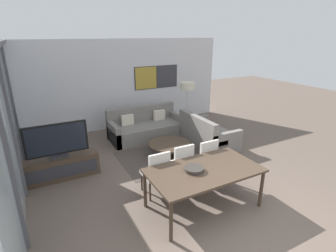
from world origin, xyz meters
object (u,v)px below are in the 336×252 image
at_px(sofa_side, 206,136).
at_px(floor_lamp, 187,88).
at_px(dining_chair_right, 205,158).
at_px(dining_chair_left, 157,171).
at_px(coffee_table, 169,146).
at_px(television, 57,141).
at_px(tv_console, 61,168).
at_px(dining_table, 204,172).
at_px(dining_chair_centre, 181,163).
at_px(sofa_main, 146,128).
at_px(fruit_bowl, 194,169).

xyz_separation_m(sofa_side, floor_lamp, (0.15, 1.27, 1.08)).
bearing_deg(dining_chair_right, dining_chair_left, -178.03).
bearing_deg(coffee_table, floor_lamp, 45.23).
relative_size(television, dining_chair_left, 1.34).
relative_size(tv_console, television, 1.27).
bearing_deg(dining_table, sofa_side, 52.96).
xyz_separation_m(coffee_table, dining_chair_centre, (-0.45, -1.32, 0.24)).
height_order(dining_chair_left, floor_lamp, floor_lamp).
relative_size(dining_chair_centre, floor_lamp, 0.59).
bearing_deg(sofa_side, dining_chair_left, 124.00).
distance_m(sofa_main, fruit_bowl, 3.63).
xyz_separation_m(tv_console, fruit_bowl, (1.92, -2.18, 0.53)).
xyz_separation_m(sofa_main, dining_chair_left, (-1.01, -2.88, 0.23)).
height_order(dining_chair_right, fruit_bowl, dining_chair_right).
xyz_separation_m(television, dining_chair_left, (1.54, -1.51, -0.37)).
bearing_deg(coffee_table, television, 177.23).
xyz_separation_m(fruit_bowl, floor_lamp, (2.01, 3.44, 0.57)).
bearing_deg(dining_chair_left, dining_chair_centre, 7.45).
height_order(dining_chair_right, floor_lamp, floor_lamp).
relative_size(sofa_side, floor_lamp, 1.04).
height_order(sofa_main, coffee_table, sofa_main).
relative_size(dining_chair_centre, fruit_bowl, 2.78).
height_order(dining_chair_centre, floor_lamp, floor_lamp).
distance_m(sofa_main, dining_table, 3.63).
distance_m(sofa_main, dining_chair_left, 3.06).
bearing_deg(sofa_side, dining_chair_centre, 130.65).
xyz_separation_m(dining_chair_centre, fruit_bowl, (-0.18, -0.74, 0.28)).
bearing_deg(sofa_main, dining_table, -97.10).
distance_m(dining_chair_left, dining_chair_right, 1.13).
xyz_separation_m(sofa_main, dining_chair_centre, (-0.45, -2.80, 0.23)).
relative_size(coffee_table, floor_lamp, 0.68).
xyz_separation_m(dining_chair_right, floor_lamp, (1.26, 2.74, 0.85)).
distance_m(sofa_side, coffee_table, 1.23).
xyz_separation_m(coffee_table, floor_lamp, (1.38, 1.39, 1.09)).
xyz_separation_m(dining_chair_centre, floor_lamp, (1.82, 2.70, 0.85)).
bearing_deg(dining_chair_right, coffee_table, 95.04).
xyz_separation_m(sofa_side, fruit_bowl, (-1.86, -2.17, 0.50)).
height_order(sofa_main, dining_chair_centre, dining_chair_centre).
bearing_deg(tv_console, floor_lamp, 17.84).
relative_size(dining_chair_right, floor_lamp, 0.59).
height_order(tv_console, sofa_main, sofa_main).
relative_size(television, sofa_main, 0.57).
relative_size(television, sofa_side, 0.76).
distance_m(dining_chair_left, fruit_bowl, 0.82).
bearing_deg(dining_chair_left, fruit_bowl, -60.16).
xyz_separation_m(dining_chair_centre, dining_chair_right, (0.57, -0.04, 0.00)).
xyz_separation_m(sofa_main, sofa_side, (1.23, -1.37, -0.00)).
distance_m(coffee_table, fruit_bowl, 2.21).
relative_size(television, dining_chair_right, 1.34).
height_order(tv_console, dining_chair_right, dining_chair_right).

